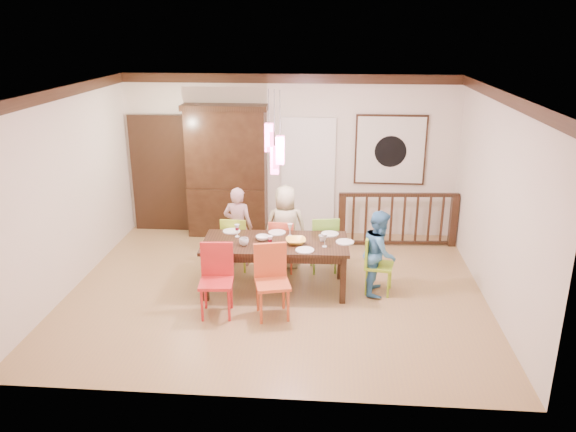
# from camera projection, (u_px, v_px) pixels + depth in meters

# --- Properties ---
(floor) EXTENTS (6.00, 6.00, 0.00)m
(floor) POSITION_uv_depth(u_px,v_px,m) (276.00, 291.00, 8.24)
(floor) COLOR tan
(floor) RESTS_ON ground
(ceiling) EXTENTS (6.00, 6.00, 0.00)m
(ceiling) POSITION_uv_depth(u_px,v_px,m) (274.00, 90.00, 7.30)
(ceiling) COLOR white
(ceiling) RESTS_ON wall_back
(wall_back) EXTENTS (6.00, 0.00, 6.00)m
(wall_back) POSITION_uv_depth(u_px,v_px,m) (289.00, 156.00, 10.13)
(wall_back) COLOR silver
(wall_back) RESTS_ON floor
(wall_left) EXTENTS (0.00, 5.00, 5.00)m
(wall_left) POSITION_uv_depth(u_px,v_px,m) (66.00, 191.00, 7.99)
(wall_left) COLOR silver
(wall_left) RESTS_ON floor
(wall_right) EXTENTS (0.00, 5.00, 5.00)m
(wall_right) POSITION_uv_depth(u_px,v_px,m) (497.00, 201.00, 7.55)
(wall_right) COLOR silver
(wall_right) RESTS_ON floor
(crown_molding) EXTENTS (6.00, 5.00, 0.16)m
(crown_molding) POSITION_uv_depth(u_px,v_px,m) (274.00, 96.00, 7.33)
(crown_molding) COLOR black
(crown_molding) RESTS_ON wall_back
(panel_door) EXTENTS (1.04, 0.07, 2.24)m
(panel_door) POSITION_uv_depth(u_px,v_px,m) (160.00, 176.00, 10.39)
(panel_door) COLOR black
(panel_door) RESTS_ON wall_back
(white_doorway) EXTENTS (0.97, 0.05, 2.22)m
(white_doorway) POSITION_uv_depth(u_px,v_px,m) (308.00, 178.00, 10.20)
(white_doorway) COLOR silver
(white_doorway) RESTS_ON wall_back
(painting) EXTENTS (1.25, 0.06, 1.25)m
(painting) POSITION_uv_depth(u_px,v_px,m) (390.00, 150.00, 9.91)
(painting) COLOR black
(painting) RESTS_ON wall_back
(pendant_cluster) EXTENTS (0.27, 0.21, 1.14)m
(pendant_cluster) POSITION_uv_depth(u_px,v_px,m) (275.00, 149.00, 7.61)
(pendant_cluster) COLOR #E6458A
(pendant_cluster) RESTS_ON ceiling
(dining_table) EXTENTS (2.12, 1.03, 0.75)m
(dining_table) POSITION_uv_depth(u_px,v_px,m) (275.00, 247.00, 8.08)
(dining_table) COLOR black
(dining_table) RESTS_ON floor
(chair_far_left) EXTENTS (0.41, 0.41, 0.88)m
(chair_far_left) POSITION_uv_depth(u_px,v_px,m) (236.00, 239.00, 8.84)
(chair_far_left) COLOR #97BB29
(chair_far_left) RESTS_ON floor
(chair_far_mid) EXTENTS (0.41, 0.41, 0.86)m
(chair_far_mid) POSITION_uv_depth(u_px,v_px,m) (283.00, 241.00, 8.78)
(chair_far_mid) COLOR #BF4428
(chair_far_mid) RESTS_ON floor
(chair_far_right) EXTENTS (0.48, 0.48, 0.92)m
(chair_far_right) POSITION_uv_depth(u_px,v_px,m) (324.00, 239.00, 8.78)
(chair_far_right) COLOR #69A430
(chair_far_right) RESTS_ON floor
(chair_near_left) EXTENTS (0.47, 0.47, 0.97)m
(chair_near_left) POSITION_uv_depth(u_px,v_px,m) (216.00, 277.00, 7.39)
(chair_near_left) COLOR red
(chair_near_left) RESTS_ON floor
(chair_near_mid) EXTENTS (0.53, 0.53, 0.97)m
(chair_near_mid) POSITION_uv_depth(u_px,v_px,m) (272.00, 278.00, 7.35)
(chair_near_mid) COLOR #CC5129
(chair_near_mid) RESTS_ON floor
(chair_end_right) EXTENTS (0.45, 0.45, 0.85)m
(chair_end_right) POSITION_uv_depth(u_px,v_px,m) (380.00, 261.00, 8.05)
(chair_end_right) COLOR #8DB822
(chair_end_right) RESTS_ON floor
(china_hutch) EXTENTS (1.51, 0.46, 2.39)m
(china_hutch) POSITION_uv_depth(u_px,v_px,m) (227.00, 171.00, 10.10)
(china_hutch) COLOR black
(china_hutch) RESTS_ON floor
(balustrade) EXTENTS (2.08, 0.22, 0.96)m
(balustrade) POSITION_uv_depth(u_px,v_px,m) (398.00, 218.00, 9.77)
(balustrade) COLOR black
(balustrade) RESTS_ON floor
(person_far_left) EXTENTS (0.51, 0.38, 1.30)m
(person_far_left) POSITION_uv_depth(u_px,v_px,m) (238.00, 227.00, 8.94)
(person_far_left) COLOR #DAA6B5
(person_far_left) RESTS_ON floor
(person_far_mid) EXTENTS (0.73, 0.54, 1.35)m
(person_far_mid) POSITION_uv_depth(u_px,v_px,m) (286.00, 227.00, 8.83)
(person_far_mid) COLOR #BBB68E
(person_far_mid) RESTS_ON floor
(person_end_right) EXTENTS (0.52, 0.64, 1.24)m
(person_end_right) POSITION_uv_depth(u_px,v_px,m) (379.00, 252.00, 8.02)
(person_end_right) COLOR #4384BB
(person_end_right) RESTS_ON floor
(serving_bowl) EXTENTS (0.33, 0.33, 0.07)m
(serving_bowl) POSITION_uv_depth(u_px,v_px,m) (296.00, 241.00, 7.98)
(serving_bowl) COLOR yellow
(serving_bowl) RESTS_ON dining_table
(small_bowl) EXTENTS (0.22, 0.22, 0.06)m
(small_bowl) POSITION_uv_depth(u_px,v_px,m) (263.00, 238.00, 8.11)
(small_bowl) COLOR white
(small_bowl) RESTS_ON dining_table
(cup_left) EXTENTS (0.16, 0.16, 0.11)m
(cup_left) POSITION_uv_depth(u_px,v_px,m) (244.00, 242.00, 7.91)
(cup_left) COLOR silver
(cup_left) RESTS_ON dining_table
(cup_right) EXTENTS (0.13, 0.13, 0.09)m
(cup_right) POSITION_uv_depth(u_px,v_px,m) (322.00, 238.00, 8.06)
(cup_right) COLOR silver
(cup_right) RESTS_ON dining_table
(plate_far_left) EXTENTS (0.26, 0.26, 0.01)m
(plate_far_left) POSITION_uv_depth(u_px,v_px,m) (232.00, 231.00, 8.44)
(plate_far_left) COLOR white
(plate_far_left) RESTS_ON dining_table
(plate_far_mid) EXTENTS (0.26, 0.26, 0.01)m
(plate_far_mid) POSITION_uv_depth(u_px,v_px,m) (277.00, 232.00, 8.39)
(plate_far_mid) COLOR white
(plate_far_mid) RESTS_ON dining_table
(plate_far_right) EXTENTS (0.26, 0.26, 0.01)m
(plate_far_right) POSITION_uv_depth(u_px,v_px,m) (330.00, 234.00, 8.33)
(plate_far_right) COLOR white
(plate_far_right) RESTS_ON dining_table
(plate_near_left) EXTENTS (0.26, 0.26, 0.01)m
(plate_near_left) POSITION_uv_depth(u_px,v_px,m) (222.00, 248.00, 7.81)
(plate_near_left) COLOR white
(plate_near_left) RESTS_ON dining_table
(plate_near_mid) EXTENTS (0.26, 0.26, 0.01)m
(plate_near_mid) POSITION_uv_depth(u_px,v_px,m) (305.00, 250.00, 7.73)
(plate_near_mid) COLOR white
(plate_near_mid) RESTS_ON dining_table
(plate_end_right) EXTENTS (0.26, 0.26, 0.01)m
(plate_end_right) POSITION_uv_depth(u_px,v_px,m) (345.00, 242.00, 8.02)
(plate_end_right) COLOR white
(plate_end_right) RESTS_ON dining_table
(wine_glass_a) EXTENTS (0.08, 0.08, 0.19)m
(wine_glass_a) POSITION_uv_depth(u_px,v_px,m) (237.00, 231.00, 8.21)
(wine_glass_a) COLOR #590C19
(wine_glass_a) RESTS_ON dining_table
(wine_glass_b) EXTENTS (0.08, 0.08, 0.19)m
(wine_glass_b) POSITION_uv_depth(u_px,v_px,m) (290.00, 230.00, 8.24)
(wine_glass_b) COLOR silver
(wine_glass_b) RESTS_ON dining_table
(wine_glass_c) EXTENTS (0.08, 0.08, 0.19)m
(wine_glass_c) POSITION_uv_depth(u_px,v_px,m) (270.00, 242.00, 7.77)
(wine_glass_c) COLOR #590C19
(wine_glass_c) RESTS_ON dining_table
(wine_glass_d) EXTENTS (0.08, 0.08, 0.19)m
(wine_glass_d) POSITION_uv_depth(u_px,v_px,m) (325.00, 240.00, 7.84)
(wine_glass_d) COLOR silver
(wine_glass_d) RESTS_ON dining_table
(napkin) EXTENTS (0.18, 0.14, 0.01)m
(napkin) POSITION_uv_depth(u_px,v_px,m) (266.00, 250.00, 7.72)
(napkin) COLOR #D83359
(napkin) RESTS_ON dining_table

